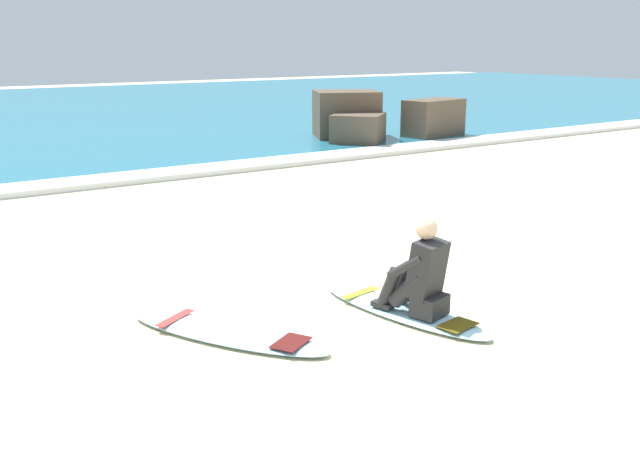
{
  "coord_description": "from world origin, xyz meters",
  "views": [
    {
      "loc": [
        -3.99,
        -4.74,
        2.6
      ],
      "look_at": [
        0.18,
        1.47,
        0.55
      ],
      "focal_mm": 40.24,
      "sensor_mm": 36.0,
      "label": 1
    }
  ],
  "objects": [
    {
      "name": "surfer_seated",
      "position": [
        0.38,
        0.07,
        0.44
      ],
      "size": [
        0.51,
        0.76,
        0.95
      ],
      "color": "#232326",
      "rests_on": "surfboard_main"
    },
    {
      "name": "rock_outcrop_distant",
      "position": [
        7.74,
        10.23,
        0.57
      ],
      "size": [
        4.17,
        2.81,
        1.3
      ],
      "color": "brown",
      "rests_on": "ground"
    },
    {
      "name": "surfboard_spare_near",
      "position": [
        -1.34,
        0.73,
        0.04
      ],
      "size": [
        1.47,
        2.07,
        0.08
      ],
      "color": "#9ED1E5",
      "rests_on": "ground"
    },
    {
      "name": "breaking_foam",
      "position": [
        0.0,
        8.45,
        0.06
      ],
      "size": [
        80.0,
        0.9,
        0.11
      ],
      "primitive_type": "cube",
      "color": "white",
      "rests_on": "ground"
    },
    {
      "name": "ground_plane",
      "position": [
        0.0,
        0.0,
        0.0
      ],
      "size": [
        80.0,
        80.0,
        0.0
      ],
      "primitive_type": "plane",
      "color": "beige"
    },
    {
      "name": "surfboard_main",
      "position": [
        0.35,
        0.27,
        0.04
      ],
      "size": [
        0.87,
        2.08,
        0.08
      ],
      "color": "#9ED1E5",
      "rests_on": "ground"
    }
  ]
}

